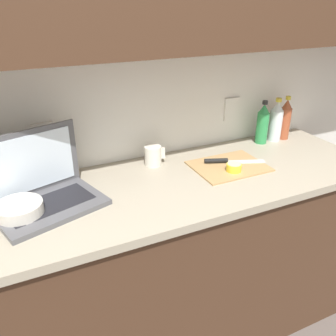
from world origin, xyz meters
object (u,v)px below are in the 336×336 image
object	(u,v)px
bottle_water_clear	(285,120)
lemon_half_cut	(234,167)
knife	(224,161)
bottle_oil_tall	(276,121)
measuring_cup	(153,156)
laptop	(42,188)
bowl_white	(20,211)
cutting_board	(229,166)
bottle_green_soda	(263,124)

from	to	relation	value
bottle_water_clear	lemon_half_cut	bearing A→B (deg)	-153.93
knife	bottle_water_clear	distance (m)	0.52
bottle_oil_tall	measuring_cup	xyz separation A→B (m)	(-0.73, -0.01, -0.06)
bottle_water_clear	measuring_cup	xyz separation A→B (m)	(-0.79, -0.01, -0.06)
laptop	lemon_half_cut	distance (m)	0.81
measuring_cup	bowl_white	world-z (taller)	measuring_cup
laptop	bottle_oil_tall	world-z (taller)	laptop
laptop	bowl_white	bearing A→B (deg)	-156.73
measuring_cup	cutting_board	bearing A→B (deg)	-29.14
cutting_board	measuring_cup	distance (m)	0.35
laptop	knife	size ratio (longest dim) A/B	1.59
lemon_half_cut	bottle_water_clear	distance (m)	0.56
laptop	knife	xyz separation A→B (m)	(0.82, 0.00, -0.05)
laptop	bottle_water_clear	xyz separation A→B (m)	(1.30, 0.15, 0.04)
bottle_green_soda	bowl_white	distance (m)	1.26
cutting_board	bottle_water_clear	size ratio (longest dim) A/B	1.40
laptop	bottle_oil_tall	bearing A→B (deg)	-10.14
bottle_green_soda	bottle_oil_tall	world-z (taller)	bottle_oil_tall
laptop	cutting_board	bearing A→B (deg)	-19.40
knife	bottle_water_clear	size ratio (longest dim) A/B	1.18
cutting_board	knife	bearing A→B (deg)	95.05
knife	measuring_cup	distance (m)	0.34
measuring_cup	knife	bearing A→B (deg)	-24.14
bottle_water_clear	measuring_cup	size ratio (longest dim) A/B	2.41
lemon_half_cut	measuring_cup	xyz separation A→B (m)	(-0.29, 0.23, 0.02)
lemon_half_cut	laptop	bearing A→B (deg)	173.76
bowl_white	lemon_half_cut	bearing A→B (deg)	-0.82
lemon_half_cut	bowl_white	size ratio (longest dim) A/B	0.41
laptop	cutting_board	xyz separation A→B (m)	(0.82, -0.03, -0.06)
lemon_half_cut	cutting_board	bearing A→B (deg)	77.42
knife	lemon_half_cut	bearing A→B (deg)	-74.95
laptop	bottle_oil_tall	xyz separation A→B (m)	(1.24, 0.15, 0.04)
lemon_half_cut	bowl_white	xyz separation A→B (m)	(-0.90, 0.01, 0.01)
bottle_water_clear	bowl_white	distance (m)	1.41
cutting_board	bottle_water_clear	world-z (taller)	bottle_water_clear
cutting_board	lemon_half_cut	size ratio (longest dim) A/B	4.91
knife	laptop	bearing A→B (deg)	-158.72
knife	bottle_water_clear	world-z (taller)	bottle_water_clear
cutting_board	knife	distance (m)	0.04
knife	bottle_oil_tall	world-z (taller)	bottle_oil_tall
lemon_half_cut	bottle_oil_tall	bearing A→B (deg)	29.31
cutting_board	knife	size ratio (longest dim) A/B	1.19
bottle_oil_tall	measuring_cup	bearing A→B (deg)	-178.91
bottle_green_soda	cutting_board	bearing A→B (deg)	-150.64
laptop	bowl_white	size ratio (longest dim) A/B	2.72
laptop	bottle_water_clear	size ratio (longest dim) A/B	1.88
cutting_board	bowl_white	world-z (taller)	bowl_white
laptop	knife	world-z (taller)	laptop
bowl_white	bottle_oil_tall	bearing A→B (deg)	9.79
bottle_oil_tall	bottle_green_soda	bearing A→B (deg)	-180.00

